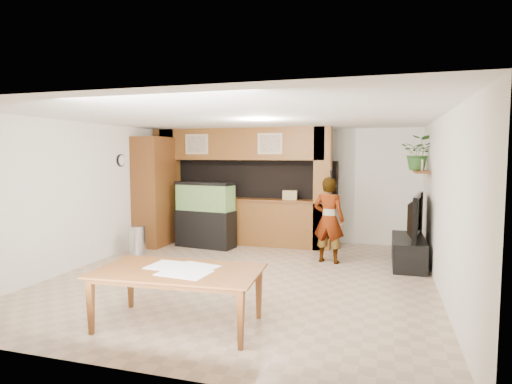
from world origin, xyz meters
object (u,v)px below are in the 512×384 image
(dining_table, at_px, (177,299))
(pantry_cabinet, at_px, (155,191))
(person, at_px, (329,220))
(aquarium, at_px, (206,215))
(television, at_px, (409,216))

(dining_table, bearing_deg, pantry_cabinet, 118.94)
(dining_table, bearing_deg, person, 65.94)
(person, distance_m, dining_table, 3.83)
(aquarium, relative_size, television, 1.03)
(dining_table, bearing_deg, television, 50.21)
(television, bearing_deg, person, 107.08)
(pantry_cabinet, distance_m, television, 5.36)
(pantry_cabinet, distance_m, person, 3.97)
(pantry_cabinet, bearing_deg, person, -6.91)
(pantry_cabinet, height_order, television, pantry_cabinet)
(pantry_cabinet, bearing_deg, dining_table, -57.11)
(aquarium, relative_size, person, 0.89)
(person, bearing_deg, dining_table, 81.21)
(television, relative_size, dining_table, 0.72)
(aquarium, xyz_separation_m, television, (4.17, -0.36, 0.21))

